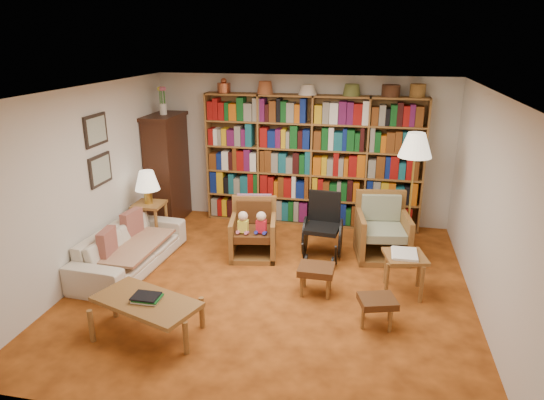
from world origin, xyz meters
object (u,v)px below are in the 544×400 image
(armchair_leather, at_px, (255,232))
(armchair_sage, at_px, (382,232))
(sofa, at_px, (130,248))
(floor_lamp, at_px, (415,150))
(side_table_papers, at_px, (405,261))
(footstool_b, at_px, (377,303))
(wheelchair, at_px, (323,228))
(coffee_table, at_px, (146,304))
(side_table_lamp, at_px, (150,213))
(footstool_a, at_px, (316,271))

(armchair_leather, bearing_deg, armchair_sage, 10.90)
(sofa, xyz_separation_m, floor_lamp, (3.82, 1.36, 1.27))
(armchair_leather, xyz_separation_m, floor_lamp, (2.23, 0.56, 1.21))
(sofa, height_order, armchair_leather, armchair_leather)
(side_table_papers, xyz_separation_m, footstool_b, (-0.32, -0.80, -0.16))
(sofa, xyz_separation_m, footstool_b, (3.38, -0.78, -0.01))
(sofa, relative_size, footstool_b, 4.15)
(armchair_sage, height_order, footstool_b, armchair_sage)
(floor_lamp, bearing_deg, armchair_sage, -150.84)
(armchair_sage, xyz_separation_m, wheelchair, (-0.86, -0.24, 0.09))
(side_table_papers, distance_m, coffee_table, 3.13)
(side_table_lamp, distance_m, footstool_a, 2.94)
(armchair_sage, bearing_deg, footstool_a, -121.02)
(floor_lamp, height_order, footstool_a, floor_lamp)
(footstool_a, bearing_deg, armchair_sage, 58.98)
(armchair_leather, bearing_deg, wheelchair, 6.75)
(side_table_lamp, bearing_deg, footstool_b, -25.32)
(wheelchair, relative_size, side_table_papers, 1.66)
(sofa, xyz_separation_m, coffee_table, (0.95, -1.47, 0.09))
(side_table_papers, bearing_deg, footstool_b, -111.86)
(side_table_papers, bearing_deg, wheelchair, 141.29)
(wheelchair, bearing_deg, side_table_papers, -38.71)
(sofa, distance_m, footstool_b, 3.47)
(wheelchair, bearing_deg, footstool_b, -65.01)
(armchair_sage, height_order, floor_lamp, floor_lamp)
(wheelchair, height_order, footstool_a, wheelchair)
(footstool_a, bearing_deg, coffee_table, -143.22)
(floor_lamp, distance_m, footstool_b, 2.53)
(armchair_sage, xyz_separation_m, footstool_a, (-0.82, -1.36, -0.05))
(sofa, relative_size, floor_lamp, 1.09)
(armchair_sage, bearing_deg, coffee_table, -133.66)
(armchair_leather, relative_size, coffee_table, 0.66)
(sofa, height_order, side_table_lamp, side_table_lamp)
(wheelchair, xyz_separation_m, coffee_table, (-1.64, -2.38, -0.06))
(side_table_papers, bearing_deg, side_table_lamp, 167.48)
(side_table_lamp, xyz_separation_m, armchair_sage, (3.55, 0.29, -0.14))
(armchair_leather, relative_size, footstool_a, 1.91)
(wheelchair, relative_size, footstool_a, 2.17)
(sofa, height_order, footstool_a, sofa)
(side_table_lamp, xyz_separation_m, footstool_a, (2.73, -1.08, -0.19))
(sofa, distance_m, footstool_a, 2.64)
(armchair_sage, bearing_deg, footstool_b, -92.03)
(floor_lamp, height_order, footstool_b, floor_lamp)
(coffee_table, bearing_deg, sofa, 122.87)
(sofa, relative_size, wheelchair, 2.06)
(side_table_lamp, relative_size, footstool_a, 1.46)
(side_table_lamp, relative_size, armchair_sage, 0.71)
(armchair_sage, bearing_deg, sofa, -161.48)
(side_table_papers, distance_m, footstool_a, 1.11)
(armchair_sage, distance_m, footstool_a, 1.59)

